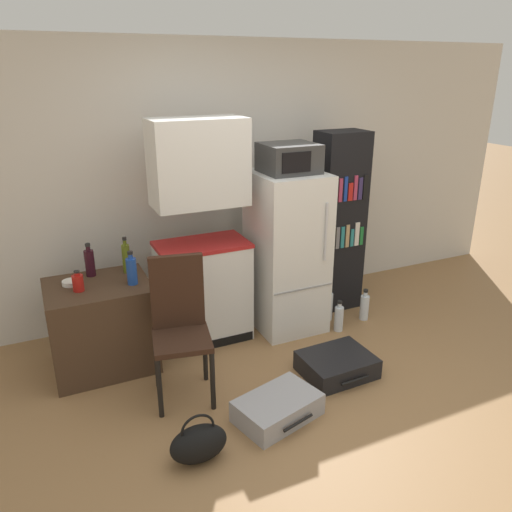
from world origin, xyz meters
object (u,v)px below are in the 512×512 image
Objects in this scene: handbag at (199,443)px; water_bottle_back at (328,305)px; microwave at (289,158)px; kitchen_hutch at (202,243)px; bowl at (71,283)px; suitcase_small_flat at (278,408)px; bottle_olive_oil at (126,258)px; chair at (179,317)px; water_bottle_front at (339,318)px; bottle_ketchup_red at (78,282)px; bottle_wine_dark at (90,262)px; water_bottle_middle at (364,307)px; refrigerator at (287,252)px; suitcase_large_flat at (337,365)px; side_table at (102,325)px; bookshelf at (338,223)px; bottle_blue_soda at (132,270)px.

water_bottle_back is at bearing 35.73° from handbag.
water_bottle_back is at bearing -12.84° from microwave.
kitchen_hutch is 1.08m from bowl.
microwave is 2.01m from suitcase_small_flat.
bottle_olive_oil is 0.80m from chair.
water_bottle_front is at bearing 20.82° from chair.
bowl is (-1.83, 0.08, -0.83)m from microwave.
microwave reaches higher than bottle_ketchup_red.
kitchen_hutch reaches higher than bottle_wine_dark.
water_bottle_front reaches higher than suitcase_small_flat.
suitcase_small_flat is at bearing -146.23° from water_bottle_middle.
refrigerator is at bearing -6.69° from kitchen_hutch.
suitcase_large_flat is 0.71m from water_bottle_front.
side_table is 0.54× the size of refrigerator.
bottle_olive_oil is 0.46m from bowl.
water_bottle_front is at bearing 53.92° from suitcase_large_flat.
suitcase_large_flat is at bearing -37.51° from bottle_olive_oil.
handbag is (0.48, -1.27, -0.65)m from bottle_ketchup_red.
bookshelf reaches higher than water_bottle_front.
bowl is 0.23× the size of suitcase_large_flat.
handbag is at bearing -88.76° from chair.
bowl is (-0.17, -0.12, -0.10)m from bottle_wine_dark.
kitchen_hutch is at bearing 17.14° from bottle_blue_soda.
side_table is at bearing -176.05° from bookshelf.
chair reaches higher than suitcase_small_flat.
bottle_wine_dark is at bearing 132.65° from chair.
chair is at bearing -40.82° from bottle_ketchup_red.
microwave is 1.45× the size of water_bottle_middle.
refrigerator is 5.30× the size of bottle_wine_dark.
kitchen_hutch reaches higher than side_table.
bottle_ketchup_red is at bearing -115.11° from bottle_wine_dark.
kitchen_hutch is at bearing 167.67° from water_bottle_middle.
bookshelf is 2.03m from bottle_olive_oil.
refrigerator is 2.25× the size of suitcase_small_flat.
side_table is 1.22× the size of suitcase_small_flat.
bottle_blue_soda is at bearing -92.10° from bottle_olive_oil.
kitchen_hutch reaches higher than water_bottle_middle.
side_table reaches higher than water_bottle_middle.
kitchen_hutch is 1.71m from water_bottle_middle.
water_bottle_middle is at bearing -18.00° from refrigerator.
bottle_olive_oil reaches higher than suitcase_large_flat.
refrigerator reaches higher than water_bottle_front.
bookshelf is 2.48m from bowl.
chair is 2.00m from water_bottle_middle.
suitcase_small_flat is 1.70m from water_bottle_middle.
bottle_wine_dark is (-0.01, 0.20, 0.47)m from side_table.
kitchen_hutch is 6.36× the size of bottle_olive_oil.
kitchen_hutch reaches higher than suitcase_small_flat.
refrigerator reaches higher than suitcase_small_flat.
bookshelf reaches higher than refrigerator.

